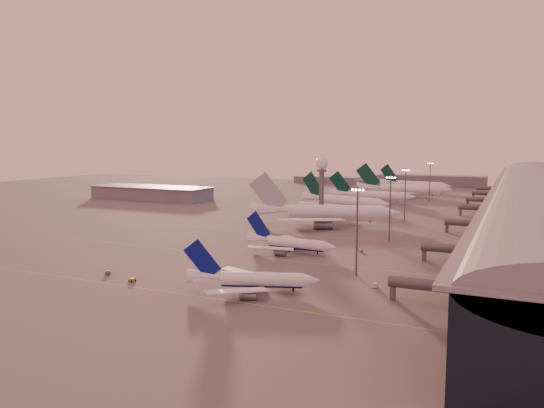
% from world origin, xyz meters
% --- Properties ---
extents(ground, '(700.00, 700.00, 0.00)m').
position_xyz_m(ground, '(0.00, 0.00, 0.00)').
color(ground, '#545151').
rests_on(ground, ground).
extents(taxiway_markings, '(180.00, 185.25, 0.02)m').
position_xyz_m(taxiway_markings, '(30.00, 56.00, 0.01)').
color(taxiway_markings, gold).
rests_on(taxiway_markings, ground).
extents(terminal, '(57.00, 362.00, 23.04)m').
position_xyz_m(terminal, '(107.88, 110.09, 10.52)').
color(terminal, black).
rests_on(terminal, ground).
extents(hangar, '(82.00, 27.00, 8.50)m').
position_xyz_m(hangar, '(-120.00, 140.00, 4.32)').
color(hangar, slate).
rests_on(hangar, ground).
extents(radar_tower, '(6.40, 6.40, 31.10)m').
position_xyz_m(radar_tower, '(5.00, 120.00, 20.95)').
color(radar_tower, '#55575C').
rests_on(radar_tower, ground).
extents(mast_a, '(3.60, 0.56, 25.00)m').
position_xyz_m(mast_a, '(58.00, 0.00, 13.74)').
color(mast_a, '#55575C').
rests_on(mast_a, ground).
extents(mast_b, '(3.60, 0.56, 25.00)m').
position_xyz_m(mast_b, '(55.00, 55.00, 13.74)').
color(mast_b, '#55575C').
rests_on(mast_b, ground).
extents(mast_c, '(3.60, 0.56, 25.00)m').
position_xyz_m(mast_c, '(50.00, 110.00, 13.74)').
color(mast_c, '#55575C').
rests_on(mast_c, ground).
extents(mast_d, '(3.60, 0.56, 25.00)m').
position_xyz_m(mast_d, '(48.00, 200.00, 13.74)').
color(mast_d, '#55575C').
rests_on(mast_d, ground).
extents(distant_horizon, '(165.00, 37.50, 9.00)m').
position_xyz_m(distant_horizon, '(2.62, 325.14, 3.89)').
color(distant_horizon, slate).
rests_on(distant_horizon, ground).
extents(narrowbody_near, '(32.47, 25.45, 13.22)m').
position_xyz_m(narrowbody_near, '(39.12, -26.34, 2.68)').
color(narrowbody_near, white).
rests_on(narrowbody_near, ground).
extents(narrowbody_mid, '(33.93, 26.99, 13.26)m').
position_xyz_m(narrowbody_mid, '(28.88, 21.87, 2.68)').
color(narrowbody_mid, white).
rests_on(narrowbody_mid, ground).
extents(widebody_white, '(65.33, 51.50, 23.87)m').
position_xyz_m(widebody_white, '(19.57, 84.54, 4.14)').
color(widebody_white, white).
rests_on(widebody_white, ground).
extents(greentail_a, '(55.19, 43.97, 20.55)m').
position_xyz_m(greentail_a, '(11.46, 139.68, 3.63)').
color(greentail_a, white).
rests_on(greentail_a, ground).
extents(greentail_b, '(53.40, 43.08, 19.39)m').
position_xyz_m(greentail_b, '(16.91, 178.47, 3.42)').
color(greentail_b, white).
rests_on(greentail_b, ground).
extents(greentail_c, '(63.48, 50.90, 23.17)m').
position_xyz_m(greentail_c, '(27.79, 222.41, 4.09)').
color(greentail_c, white).
rests_on(greentail_c, ground).
extents(greentail_d, '(55.68, 44.51, 20.48)m').
position_xyz_m(greentail_d, '(26.90, 270.37, 3.62)').
color(greentail_d, white).
rests_on(greentail_d, ground).
extents(gsv_truck_a, '(6.00, 3.56, 2.28)m').
position_xyz_m(gsv_truck_a, '(-5.39, -27.70, 1.16)').
color(gsv_truck_a, '#525557').
rests_on(gsv_truck_a, ground).
extents(gsv_tug_near, '(3.19, 3.92, 0.97)m').
position_xyz_m(gsv_tug_near, '(5.59, -31.12, 0.50)').
color(gsv_tug_near, gold).
rests_on(gsv_tug_near, ground).
extents(gsv_catering_a, '(6.14, 4.86, 4.62)m').
position_xyz_m(gsv_catering_a, '(65.92, -9.64, 2.31)').
color(gsv_catering_a, silver).
rests_on(gsv_catering_a, ground).
extents(gsv_tug_mid, '(3.63, 2.81, 0.91)m').
position_xyz_m(gsv_tug_mid, '(0.49, 4.02, 0.47)').
color(gsv_tug_mid, gold).
rests_on(gsv_tug_mid, ground).
extents(gsv_truck_b, '(5.38, 3.13, 2.05)m').
position_xyz_m(gsv_truck_b, '(50.89, 31.86, 1.05)').
color(gsv_truck_b, gold).
rests_on(gsv_truck_b, ground).
extents(gsv_truck_c, '(6.53, 4.22, 2.48)m').
position_xyz_m(gsv_truck_c, '(3.91, 58.05, 1.27)').
color(gsv_truck_c, gold).
rests_on(gsv_truck_c, ground).
extents(gsv_catering_b, '(5.20, 3.57, 3.91)m').
position_xyz_m(gsv_catering_b, '(57.10, 68.52, 1.95)').
color(gsv_catering_b, silver).
rests_on(gsv_catering_b, ground).
extents(gsv_tug_far, '(3.64, 3.99, 0.98)m').
position_xyz_m(gsv_tug_far, '(22.76, 97.99, 0.50)').
color(gsv_tug_far, gold).
rests_on(gsv_tug_far, ground).
extents(gsv_truck_d, '(3.77, 5.64, 2.14)m').
position_xyz_m(gsv_truck_d, '(-17.22, 122.59, 1.09)').
color(gsv_truck_d, gold).
rests_on(gsv_truck_d, ground).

